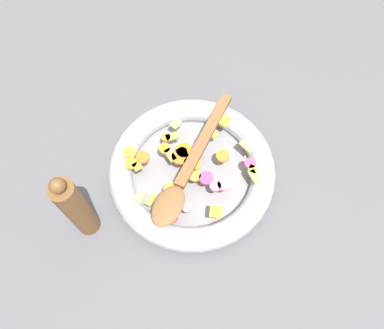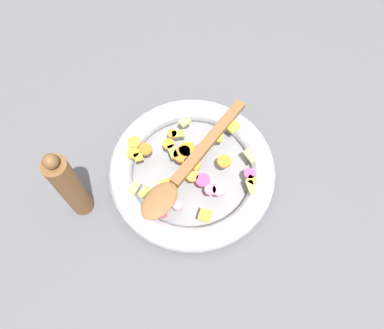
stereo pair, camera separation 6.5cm
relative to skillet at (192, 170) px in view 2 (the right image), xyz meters
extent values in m
plane|color=#4C4C51|center=(0.00, 0.00, -0.02)|extent=(4.00, 4.00, 0.00)
cylinder|color=slate|center=(0.00, 0.00, -0.02)|extent=(0.30, 0.30, 0.01)
torus|color=#9E9EA5|center=(0.00, 0.00, 0.00)|extent=(0.35, 0.35, 0.05)
cylinder|color=orange|center=(0.03, -0.06, 0.03)|extent=(0.03, 0.03, 0.01)
cylinder|color=orange|center=(0.01, 0.03, 0.03)|extent=(0.03, 0.03, 0.01)
cylinder|color=orange|center=(-0.07, 0.01, 0.03)|extent=(0.04, 0.04, 0.01)
cylinder|color=orange|center=(0.10, -0.08, 0.03)|extent=(0.04, 0.04, 0.01)
cylinder|color=#D45F1F|center=(0.08, -0.06, 0.03)|extent=(0.04, 0.04, 0.01)
cylinder|color=orange|center=(0.02, -0.08, 0.03)|extent=(0.02, 0.02, 0.01)
cylinder|color=orange|center=(0.11, -0.06, 0.03)|extent=(0.03, 0.03, 0.01)
cylinder|color=orange|center=(0.06, 0.03, 0.03)|extent=(0.04, 0.04, 0.01)
cylinder|color=orange|center=(0.00, 0.00, 0.03)|extent=(0.04, 0.04, 0.01)
cylinder|color=orange|center=(0.00, -0.03, 0.03)|extent=(0.04, 0.04, 0.01)
cylinder|color=orange|center=(0.01, -0.03, 0.03)|extent=(0.05, 0.05, 0.01)
cube|color=#B1D952|center=(-0.10, 0.08, 0.03)|extent=(0.01, 0.03, 0.01)
cube|color=#B1C959|center=(0.12, 0.02, 0.03)|extent=(0.03, 0.03, 0.01)
cube|color=#A9CF42|center=(0.01, -0.08, 0.03)|extent=(0.03, 0.02, 0.01)
cube|color=#A8CE5D|center=(-0.12, 0.02, 0.03)|extent=(0.02, 0.03, 0.01)
cube|color=#95AB3C|center=(0.03, -0.04, 0.03)|extent=(0.02, 0.03, 0.01)
cube|color=#A8C65A|center=(-0.02, -0.10, 0.03)|extent=(0.03, 0.02, 0.01)
cube|color=#83B136|center=(0.11, 0.03, 0.03)|extent=(0.03, 0.02, 0.01)
cylinder|color=#C83B6F|center=(-0.01, 0.04, 0.03)|extent=(0.03, 0.03, 0.01)
cylinder|color=#DA335D|center=(0.09, 0.08, 0.03)|extent=(0.03, 0.03, 0.01)
cylinder|color=#CA4070|center=(-0.11, 0.06, 0.03)|extent=(0.03, 0.03, 0.01)
cylinder|color=#DB3865|center=(-0.03, -0.03, 0.03)|extent=(0.03, 0.03, 0.01)
cylinder|color=pink|center=(-0.02, 0.07, 0.03)|extent=(0.03, 0.03, 0.01)
cylinder|color=#E2477C|center=(0.01, -0.03, 0.03)|extent=(0.03, 0.03, 0.01)
cylinder|color=pink|center=(0.05, 0.08, 0.03)|extent=(0.02, 0.02, 0.01)
cylinder|color=pink|center=(-0.03, 0.07, 0.03)|extent=(0.03, 0.03, 0.01)
cube|color=yellow|center=(-0.11, -0.06, 0.03)|extent=(0.04, 0.04, 0.01)
cube|color=yellow|center=(-0.07, -0.05, 0.03)|extent=(0.03, 0.03, 0.01)
cube|color=gold|center=(-0.10, 0.07, 0.03)|extent=(0.02, 0.02, 0.01)
cube|color=gold|center=(0.10, -0.05, 0.03)|extent=(0.02, 0.02, 0.01)
cube|color=gold|center=(0.01, 0.11, 0.03)|extent=(0.03, 0.03, 0.01)
cube|color=brown|center=(-0.05, -0.04, 0.04)|extent=(0.21, 0.16, 0.01)
ellipsoid|color=brown|center=(0.08, 0.06, 0.04)|extent=(0.11, 0.10, 0.01)
cylinder|color=brown|center=(0.24, 0.00, 0.07)|extent=(0.04, 0.04, 0.19)
sphere|color=brown|center=(0.24, 0.00, 0.18)|extent=(0.03, 0.03, 0.03)
camera|label=1|loc=(0.16, 0.30, 0.72)|focal=35.00mm
camera|label=2|loc=(0.10, 0.32, 0.72)|focal=35.00mm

